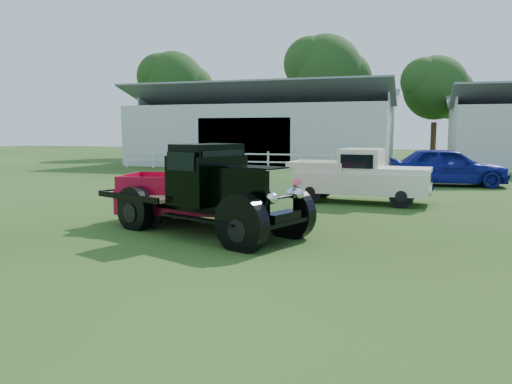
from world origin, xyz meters
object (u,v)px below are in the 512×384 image
(white_pickup, at_px, (358,176))
(red_pickup, at_px, (211,191))
(vintage_flatbed, at_px, (204,189))
(misc_car_blue, at_px, (447,166))

(white_pickup, bearing_deg, red_pickup, -117.00)
(red_pickup, distance_m, white_pickup, 6.19)
(vintage_flatbed, distance_m, misc_car_blue, 14.34)
(vintage_flatbed, distance_m, red_pickup, 1.15)
(vintage_flatbed, relative_size, red_pickup, 1.12)
(white_pickup, xyz_separation_m, misc_car_blue, (3.22, 6.58, -0.03))
(misc_car_blue, bearing_deg, white_pickup, 146.10)
(red_pickup, bearing_deg, white_pickup, 49.28)
(red_pickup, relative_size, white_pickup, 0.98)
(vintage_flatbed, height_order, white_pickup, vintage_flatbed)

